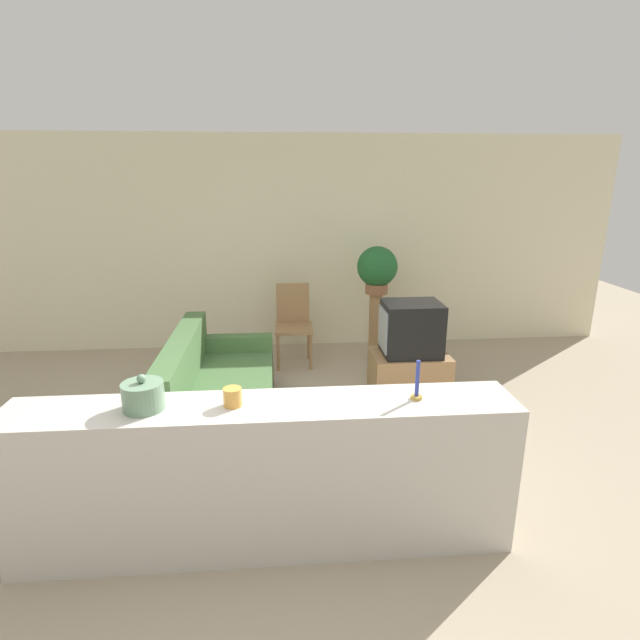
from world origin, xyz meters
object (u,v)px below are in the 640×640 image
Objects in this scene: television at (411,328)px; wooden_chair at (293,320)px; potted_plant at (377,268)px; decorative_bowl at (143,396)px; couch at (217,395)px.

wooden_chair is (-1.15, 1.06, -0.20)m from television.
television is at bearing -82.63° from potted_plant.
decorative_bowl is at bearing -121.72° from potted_plant.
potted_plant reaches higher than wooden_chair.
decorative_bowl is at bearing -135.56° from television.
wooden_chair is 3.28m from decorative_bowl.
wooden_chair is at bearing 137.37° from television.
television is at bearing 13.53° from couch.
potted_plant reaches higher than couch.
television is (1.90, 0.46, 0.45)m from couch.
television is at bearing 44.44° from decorative_bowl.
potted_plant is at bearing 58.28° from decorative_bowl.
potted_plant is 2.44× the size of decorative_bowl.
wooden_chair is at bearing 73.24° from decorative_bowl.
couch is at bearing -116.26° from wooden_chair.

